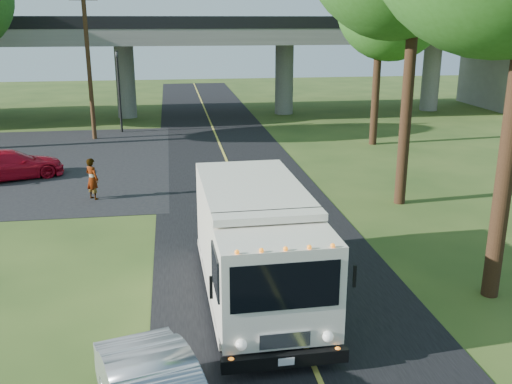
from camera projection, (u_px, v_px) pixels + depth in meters
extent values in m
plane|color=#2D4719|center=(298.00, 330.00, 13.63)|extent=(120.00, 120.00, 0.00)
cube|color=black|center=(244.00, 202.00, 23.09)|extent=(7.00, 90.00, 0.02)
cube|color=black|center=(11.00, 164.00, 29.09)|extent=(16.00, 18.00, 0.01)
cube|color=gold|center=(244.00, 202.00, 23.08)|extent=(0.12, 90.00, 0.01)
cube|color=slate|center=(205.00, 35.00, 42.16)|extent=(50.00, 9.00, 1.20)
cube|color=black|center=(209.00, 22.00, 37.73)|extent=(50.00, 0.25, 0.80)
cube|color=black|center=(202.00, 22.00, 46.06)|extent=(50.00, 0.25, 0.80)
cube|color=slate|center=(512.00, 72.00, 46.59)|extent=(4.00, 10.00, 6.00)
cylinder|color=slate|center=(126.00, 81.00, 42.26)|extent=(1.40, 1.40, 5.40)
cylinder|color=slate|center=(284.00, 79.00, 43.97)|extent=(1.40, 1.40, 5.40)
cylinder|color=slate|center=(431.00, 76.00, 45.68)|extent=(1.40, 1.40, 5.40)
cylinder|color=black|center=(119.00, 92.00, 36.62)|extent=(0.14, 0.14, 5.20)
imported|color=black|center=(117.00, 61.00, 36.03)|extent=(0.18, 0.22, 1.10)
cylinder|color=#472D19|center=(89.00, 65.00, 33.96)|extent=(0.26, 0.26, 9.00)
cylinder|color=#382314|center=(506.00, 169.00, 14.34)|extent=(0.44, 0.44, 7.00)
cylinder|color=#382314|center=(406.00, 108.00, 21.90)|extent=(0.44, 0.44, 7.70)
cylinder|color=#382314|center=(376.00, 88.00, 32.86)|extent=(0.44, 0.44, 6.65)
cube|color=silver|center=(251.00, 225.00, 15.41)|extent=(2.67, 4.75, 2.40)
cube|color=silver|center=(275.00, 281.00, 12.32)|extent=(2.60, 1.98, 2.19)
cube|color=black|center=(285.00, 286.00, 11.34)|extent=(2.24, 0.14, 1.01)
cube|color=black|center=(285.00, 360.00, 11.71)|extent=(2.67, 0.25, 0.30)
cube|color=silver|center=(253.00, 281.00, 15.43)|extent=(2.70, 6.24, 0.19)
cylinder|color=black|center=(225.00, 330.00, 12.70)|extent=(0.32, 0.97, 0.96)
cylinder|color=black|center=(320.00, 321.00, 13.05)|extent=(0.32, 0.97, 0.96)
cylinder|color=black|center=(207.00, 252.00, 16.92)|extent=(0.32, 0.97, 0.96)
cylinder|color=black|center=(279.00, 247.00, 17.27)|extent=(0.32, 0.97, 0.96)
imported|color=#B90B1F|center=(10.00, 165.00, 26.30)|extent=(5.03, 3.43, 1.35)
imported|color=gray|center=(92.00, 179.00, 23.24)|extent=(0.75, 0.74, 1.73)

